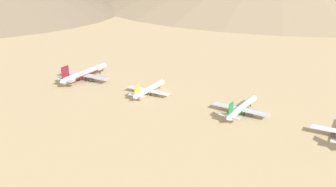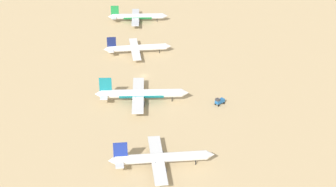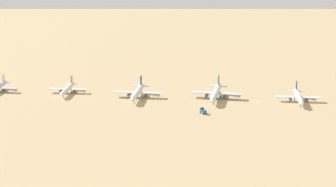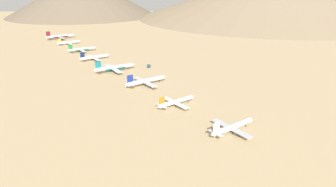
% 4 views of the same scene
% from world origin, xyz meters
% --- Properties ---
extents(parked_jet_5, '(41.27, 33.72, 11.92)m').
position_xyz_m(parked_jet_5, '(8.54, 85.69, 3.97)').
color(parked_jet_5, silver).
rests_on(parked_jet_5, ground).
extents(parked_jet_6, '(38.01, 30.93, 10.96)m').
position_xyz_m(parked_jet_6, '(15.13, 148.32, 3.69)').
color(parked_jet_6, white).
rests_on(parked_jet_6, ground).
extents(parked_jet_7, '(52.10, 42.36, 15.02)m').
position_xyz_m(parked_jet_7, '(23.15, 204.74, 5.00)').
color(parked_jet_7, '#B2B7C1').
rests_on(parked_jet_7, ground).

